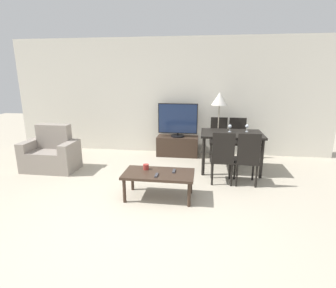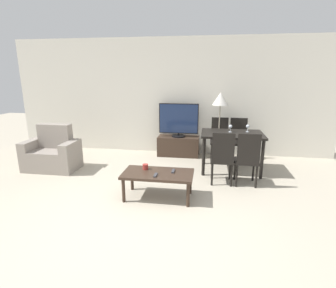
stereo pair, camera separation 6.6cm
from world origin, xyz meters
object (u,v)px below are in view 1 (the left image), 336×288
object	(u,v)px
dining_chair_far	(237,138)
dining_table	(231,138)
tv_stand	(178,146)
remote_secondary	(156,175)
tv	(178,120)
floor_lamp	(219,102)
dining_chair_far_left	(219,137)
wine_glass_left	(247,127)
dining_chair_near_right	(247,157)
wine_glass_center	(230,127)
dining_chair_near	(222,156)
armchair	(51,154)
cup_white_near	(146,167)
remote_primary	(174,171)
coffee_table	(159,176)

from	to	relation	value
dining_chair_far	dining_table	bearing A→B (deg)	-106.05
tv_stand	remote_secondary	size ratio (longest dim) A/B	6.39
tv	floor_lamp	world-z (taller)	floor_lamp
dining_chair_far_left	wine_glass_left	size ratio (longest dim) A/B	6.43
dining_chair_near_right	wine_glass_center	xyz separation A→B (m)	(-0.24, 0.79, 0.36)
tv_stand	dining_chair_near_right	distance (m)	2.10
wine_glass_center	dining_chair_near	bearing A→B (deg)	-102.29
wine_glass_left	dining_chair_far_left	bearing A→B (deg)	131.35
tv	wine_glass_center	bearing A→B (deg)	-35.39
armchair	dining_chair_far	world-z (taller)	dining_chair_far
dining_chair_near	dining_chair_far	xyz separation A→B (m)	(0.41, 1.43, 0.00)
dining_chair_far_left	cup_white_near	size ratio (longest dim) A/B	10.64
wine_glass_center	dining_chair_far	bearing A→B (deg)	69.49
dining_chair_near	cup_white_near	world-z (taller)	dining_chair_near
remote_secondary	remote_primary	bearing A→B (deg)	40.85
dining_chair_near	remote_secondary	xyz separation A→B (m)	(-1.01, -0.81, -0.09)
dining_chair_near	armchair	bearing A→B (deg)	175.43
armchair	dining_chair_far_left	size ratio (longest dim) A/B	1.10
tv_stand	dining_chair_far	distance (m)	1.39
cup_white_near	wine_glass_left	distance (m)	2.27
tv_stand	dining_table	world-z (taller)	dining_table
tv_stand	coffee_table	size ratio (longest dim) A/B	0.89
dining_chair_near_right	remote_primary	bearing A→B (deg)	-152.98
tv_stand	cup_white_near	world-z (taller)	cup_white_near
coffee_table	dining_chair_near_right	world-z (taller)	dining_chair_near_right
coffee_table	floor_lamp	size ratio (longest dim) A/B	0.72
armchair	remote_secondary	xyz separation A→B (m)	(2.34, -1.07, 0.10)
remote_primary	dining_chair_near	bearing A→B (deg)	38.07
remote_secondary	tv_stand	bearing A→B (deg)	88.39
tv	remote_secondary	size ratio (longest dim) A/B	6.07
dining_chair_near_right	dining_chair_far_left	xyz separation A→B (m)	(-0.41, 1.43, 0.00)
coffee_table	tv_stand	bearing A→B (deg)	88.59
coffee_table	remote_secondary	distance (m)	0.14
remote_secondary	wine_glass_center	world-z (taller)	wine_glass_center
coffee_table	floor_lamp	xyz separation A→B (m)	(0.97, 2.12, 0.93)
dining_chair_near_right	tv	bearing A→B (deg)	130.48
tv	remote_primary	distance (m)	2.23
dining_chair_near	remote_primary	bearing A→B (deg)	-141.93
tv_stand	dining_chair_far_left	bearing A→B (deg)	-9.21
tv_stand	dining_chair_near	distance (m)	1.86
dining_table	dining_chair_far	bearing A→B (deg)	73.95
coffee_table	dining_chair_near	size ratio (longest dim) A/B	1.15
dining_chair_near	dining_chair_far	size ratio (longest dim) A/B	1.00
tv	dining_chair_far_left	distance (m)	1.01
dining_chair_far	remote_primary	world-z (taller)	dining_chair_far
coffee_table	floor_lamp	bearing A→B (deg)	65.26
remote_primary	wine_glass_left	xyz separation A→B (m)	(1.28, 1.46, 0.45)
armchair	tv	distance (m)	2.79
dining_chair_near	floor_lamp	distance (m)	1.64
armchair	dining_chair_near_right	size ratio (longest dim) A/B	1.10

